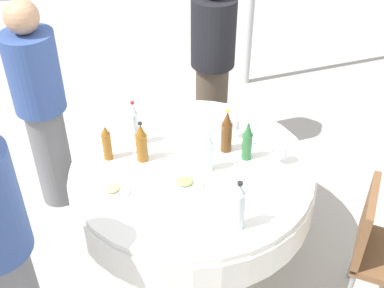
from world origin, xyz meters
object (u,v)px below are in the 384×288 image
(bottle_clear_south, at_px, (238,207))
(bottle_clear_west, at_px, (134,125))
(bottle_clear_right, at_px, (208,152))
(wine_glass_west, at_px, (236,125))
(wine_glass_mid, at_px, (281,150))
(plate_outer, at_px, (112,190))
(bottle_green_front, at_px, (247,141))
(person_south, at_px, (213,65))
(bottle_amber_far, at_px, (142,143))
(chair_near, at_px, (379,245))
(bottle_amber_near, at_px, (107,143))
(bottle_brown_mid, at_px, (227,132))
(person_right, at_px, (41,107))
(plate_left, at_px, (185,183))
(dining_table, at_px, (192,183))

(bottle_clear_south, bearing_deg, bottle_clear_west, -61.99)
(bottle_clear_right, bearing_deg, wine_glass_west, -131.37)
(wine_glass_mid, relative_size, plate_outer, 0.63)
(bottle_clear_south, bearing_deg, bottle_clear_right, -84.89)
(bottle_green_front, relative_size, person_south, 0.18)
(bottle_clear_right, xyz_separation_m, wine_glass_mid, (-0.44, 0.03, -0.04))
(bottle_clear_right, distance_m, bottle_clear_south, 0.48)
(bottle_clear_south, height_order, wine_glass_mid, bottle_clear_south)
(person_south, bearing_deg, bottle_amber_far, -104.90)
(wine_glass_west, xyz_separation_m, chair_near, (-0.60, 0.85, -0.32))
(bottle_green_front, height_order, bottle_amber_near, bottle_green_front)
(bottle_green_front, xyz_separation_m, bottle_amber_far, (0.62, -0.11, -0.00))
(plate_outer, xyz_separation_m, person_south, (-0.87, -1.23, 0.05))
(bottle_clear_west, height_order, wine_glass_west, bottle_clear_west)
(bottle_clear_right, xyz_separation_m, bottle_brown_mid, (-0.15, -0.16, 0.01))
(bottle_clear_south, distance_m, bottle_green_front, 0.57)
(bottle_clear_right, height_order, bottle_amber_far, bottle_clear_right)
(wine_glass_mid, distance_m, person_right, 1.62)
(bottle_amber_far, bearing_deg, bottle_green_front, 169.73)
(bottle_amber_near, height_order, person_south, person_south)
(bottle_clear_south, xyz_separation_m, wine_glass_mid, (-0.40, -0.45, -0.05))
(bottle_amber_near, bearing_deg, bottle_green_front, 168.54)
(plate_left, relative_size, chair_near, 0.25)
(chair_near, bearing_deg, bottle_brown_mid, -102.32)
(bottle_clear_west, bearing_deg, chair_near, 143.55)
(bottle_clear_right, height_order, bottle_amber_near, bottle_clear_right)
(wine_glass_mid, distance_m, person_south, 1.18)
(dining_table, xyz_separation_m, person_right, (0.89, -0.71, 0.22))
(dining_table, bearing_deg, bottle_amber_near, -18.91)
(person_right, distance_m, chair_near, 2.29)
(bottle_clear_right, height_order, person_south, person_south)
(wine_glass_mid, bearing_deg, bottle_amber_near, -14.03)
(bottle_amber_far, xyz_separation_m, wine_glass_west, (-0.61, -0.11, -0.03))
(bottle_green_front, height_order, plate_left, bottle_green_front)
(bottle_clear_south, xyz_separation_m, bottle_green_front, (-0.21, -0.53, -0.01))
(wine_glass_mid, height_order, plate_left, wine_glass_mid)
(bottle_brown_mid, bearing_deg, chair_near, 133.47)
(wine_glass_mid, bearing_deg, plate_left, 7.65)
(plate_left, bearing_deg, plate_outer, -3.42)
(bottle_amber_near, relative_size, wine_glass_mid, 1.89)
(dining_table, xyz_separation_m, bottle_amber_far, (0.28, -0.11, 0.27))
(dining_table, height_order, wine_glass_west, wine_glass_west)
(dining_table, xyz_separation_m, wine_glass_mid, (-0.52, 0.09, 0.24))
(bottle_clear_right, relative_size, wine_glass_west, 1.99)
(bottle_clear_south, bearing_deg, person_right, -50.73)
(wine_glass_mid, relative_size, plate_left, 0.59)
(bottle_amber_far, relative_size, wine_glass_mid, 2.09)
(bottle_amber_far, height_order, person_right, person_right)
(wine_glass_mid, bearing_deg, chair_near, 126.78)
(bottle_clear_south, height_order, person_right, person_right)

